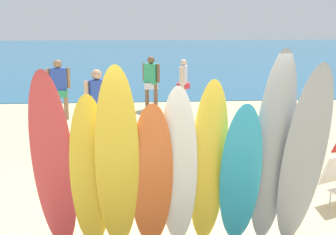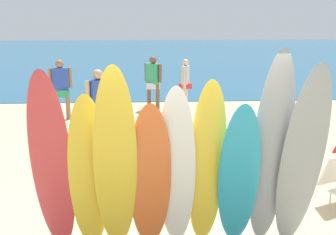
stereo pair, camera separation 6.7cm
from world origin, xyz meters
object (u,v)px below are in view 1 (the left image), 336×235
surfboard_yellow_1 (90,176)px  surfboard_orange_3 (152,179)px  beachgoer_midbeach (151,79)px  beach_chair_striped (294,138)px  surfboard_white_4 (178,170)px  beachgoer_near_rack (98,102)px  beachgoer_photographing (183,79)px  surfboard_grey_7 (272,153)px  surfboard_rack (177,194)px  surfboard_teal_6 (240,177)px  surfboard_yellow_2 (117,165)px  beachgoer_by_water (59,86)px  surfboard_yellow_5 (208,166)px  surfboard_red_0 (53,166)px  surfboard_grey_8 (303,160)px

surfboard_yellow_1 → surfboard_orange_3: (0.73, -0.02, -0.05)m
beachgoer_midbeach → beach_chair_striped: bearing=154.9°
surfboard_white_4 → beachgoer_near_rack: (-1.42, 4.77, -0.08)m
beachgoer_photographing → surfboard_grey_7: bearing=17.8°
surfboard_rack → surfboard_teal_6: size_ratio=1.67×
surfboard_yellow_1 → surfboard_yellow_2: 0.39m
surfboard_white_4 → beachgoer_by_water: (-2.74, 7.25, -0.09)m
surfboard_teal_6 → surfboard_yellow_5: bearing=173.4°
surfboard_yellow_2 → surfboard_grey_7: 1.86m
surfboard_yellow_2 → surfboard_grey_7: bearing=-0.5°
beachgoer_by_water → surfboard_yellow_2: bearing=96.2°
beachgoer_by_water → surfboard_grey_7: bearing=108.9°
surfboard_yellow_2 → beachgoer_midbeach: 8.72m
surfboard_yellow_1 → beachgoer_near_rack: surfboard_yellow_1 is taller
surfboard_yellow_2 → surfboard_white_4: bearing=7.1°
surfboard_white_4 → beachgoer_by_water: size_ratio=1.27×
surfboard_rack → surfboard_yellow_5: bearing=-46.1°
surfboard_rack → beachgoer_by_water: beachgoer_by_water is taller
surfboard_grey_7 → beachgoer_midbeach: surfboard_grey_7 is taller
surfboard_red_0 → surfboard_yellow_1: surfboard_red_0 is taller
surfboard_teal_6 → surfboard_grey_7: (0.38, 0.00, 0.30)m
surfboard_yellow_5 → beach_chair_striped: (2.37, 3.45, -0.68)m
surfboard_yellow_5 → beachgoer_by_water: surfboard_yellow_5 is taller
surfboard_red_0 → surfboard_white_4: 1.48m
beachgoer_midbeach → surfboard_rack: bearing=126.5°
beach_chair_striped → surfboard_yellow_1: bearing=-136.2°
surfboard_white_4 → surfboard_grey_8: (1.51, -0.10, 0.13)m
surfboard_rack → beachgoer_photographing: bearing=83.6°
surfboard_red_0 → surfboard_grey_7: bearing=5.0°
surfboard_red_0 → surfboard_rack: bearing=21.2°
surfboard_orange_3 → surfboard_teal_6: size_ratio=0.99×
surfboard_red_0 → surfboard_yellow_2: 0.76m
surfboard_rack → beachgoer_photographing: beachgoer_photographing is taller
surfboard_white_4 → beachgoer_photographing: size_ratio=1.41×
surfboard_yellow_5 → surfboard_grey_8: (1.13, -0.14, 0.10)m
surfboard_red_0 → surfboard_yellow_5: size_ratio=1.06×
surfboard_yellow_5 → beachgoer_photographing: 8.86m
surfboard_red_0 → surfboard_yellow_2: size_ratio=0.96×
surfboard_yellow_1 → surfboard_yellow_5: bearing=-2.7°
beach_chair_striped → surfboard_teal_6: bearing=-118.3°
surfboard_orange_3 → surfboard_yellow_5: (0.70, 0.07, 0.12)m
surfboard_grey_7 → beachgoer_by_water: (-3.88, 7.29, -0.29)m
surfboard_rack → beachgoer_midbeach: bearing=90.8°
surfboard_grey_7 → surfboard_rack: bearing=158.7°
surfboard_yellow_2 → surfboard_orange_3: 0.47m
beachgoer_by_water → beachgoer_midbeach: bearing=-162.9°
surfboard_yellow_2 → surfboard_yellow_5: 1.11m
beachgoer_near_rack → beach_chair_striped: (4.17, -1.28, -0.58)m
beachgoer_near_rack → beachgoer_by_water: bearing=-100.2°
surfboard_rack → surfboard_grey_8: 1.68m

